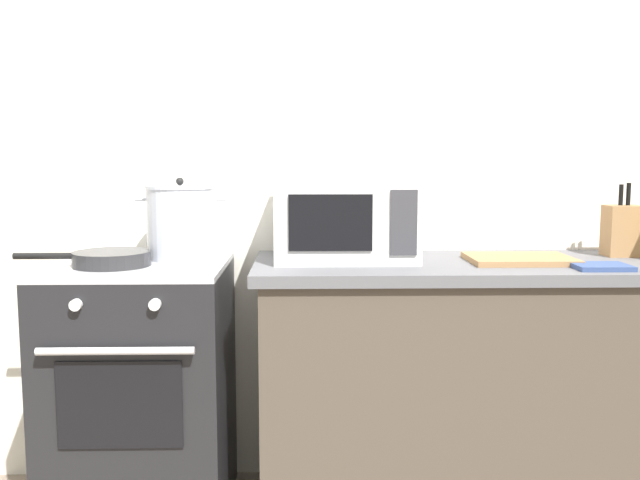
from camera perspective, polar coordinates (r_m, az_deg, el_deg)
back_wall at (r=2.75m, az=0.20°, el=6.10°), size 4.40×0.10×2.50m
lower_cabinet_right at (r=2.63m, az=13.91°, el=-12.13°), size 1.64×0.56×0.88m
countertop_right at (r=2.52m, az=14.21°, el=-2.17°), size 1.70×0.60×0.04m
stove at (r=2.58m, az=-14.51°, el=-12.04°), size 0.60×0.64×0.92m
stock_pot at (r=2.53m, az=-11.50°, el=1.47°), size 0.33×0.25×0.30m
frying_pan at (r=2.43m, az=-17.06°, el=-1.49°), size 0.46×0.26×0.05m
microwave at (r=2.47m, az=2.11°, el=1.83°), size 0.50×0.37×0.30m
cutting_board at (r=2.52m, az=16.27°, el=-1.54°), size 0.36×0.26×0.02m
knife_block at (r=2.80m, az=23.87°, el=0.75°), size 0.13×0.10×0.27m
oven_mitt at (r=2.45m, az=22.31°, el=-2.05°), size 0.18×0.14×0.02m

